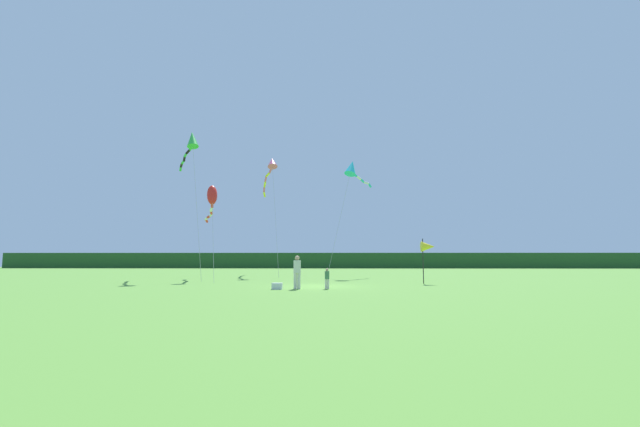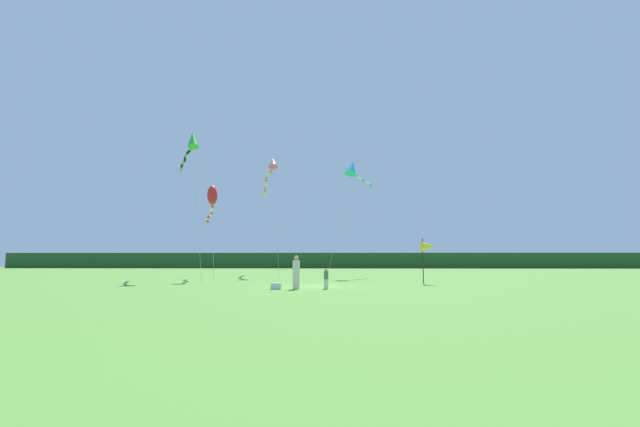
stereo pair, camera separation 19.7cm
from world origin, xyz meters
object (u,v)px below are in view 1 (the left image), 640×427
(person_adult, at_px, (297,270))
(banner_flag_pole, at_px, (428,247))
(kite_red, at_px, (212,199))
(kite_green, at_px, (191,142))
(person_child, at_px, (327,277))
(cooler_box, at_px, (277,286))
(kite_rainbow, at_px, (271,167))
(kite_cyan, at_px, (352,169))

(person_adult, xyz_separation_m, banner_flag_pole, (8.43, 4.97, 1.41))
(kite_red, bearing_deg, kite_green, 149.81)
(person_adult, xyz_separation_m, person_child, (1.66, 0.07, -0.39))
(person_child, height_order, kite_green, kite_green)
(person_adult, height_order, cooler_box, person_adult)
(kite_red, bearing_deg, banner_flag_pole, -14.46)
(kite_rainbow, bearing_deg, kite_cyan, -17.99)
(person_adult, height_order, banner_flag_pole, banner_flag_pole)
(person_adult, height_order, kite_green, kite_green)
(banner_flag_pole, height_order, kite_rainbow, kite_rainbow)
(person_child, relative_size, kite_green, 0.09)
(kite_red, bearing_deg, kite_rainbow, 68.48)
(cooler_box, xyz_separation_m, banner_flag_pole, (9.50, 5.22, 2.26))
(person_child, xyz_separation_m, kite_cyan, (2.34, 15.11, 9.39))
(cooler_box, distance_m, kite_rainbow, 21.12)
(banner_flag_pole, bearing_deg, kite_rainbow, 134.17)
(person_adult, distance_m, person_child, 1.70)
(kite_green, distance_m, kite_rainbow, 9.34)
(person_adult, bearing_deg, banner_flag_pole, 30.54)
(kite_rainbow, bearing_deg, cooler_box, -80.74)
(banner_flag_pole, bearing_deg, cooler_box, -151.20)
(person_child, height_order, kite_red, kite_red)
(kite_cyan, xyz_separation_m, kite_rainbow, (-8.01, 2.60, 0.74))
(person_adult, height_order, person_child, person_adult)
(cooler_box, xyz_separation_m, kite_rainbow, (-2.94, 18.03, 10.60))
(person_child, height_order, kite_cyan, kite_cyan)
(banner_flag_pole, bearing_deg, kite_cyan, 113.45)
(person_adult, relative_size, cooler_box, 3.28)
(cooler_box, relative_size, kite_red, 0.07)
(person_child, xyz_separation_m, banner_flag_pole, (6.77, 4.90, 1.80))
(person_adult, distance_m, kite_rainbow, 20.67)
(cooler_box, relative_size, kite_green, 0.05)
(person_child, xyz_separation_m, kite_red, (-9.11, 9.00, 5.65))
(kite_green, relative_size, kite_rainbow, 1.04)
(person_child, bearing_deg, cooler_box, -173.34)
(cooler_box, bearing_deg, kite_rainbow, 99.26)
(kite_green, bearing_deg, cooler_box, -51.03)
(person_child, distance_m, kite_red, 13.99)
(kite_cyan, bearing_deg, person_child, -98.82)
(banner_flag_pole, height_order, kite_cyan, kite_cyan)
(cooler_box, distance_m, kite_cyan, 19.00)
(banner_flag_pole, distance_m, kite_red, 16.84)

